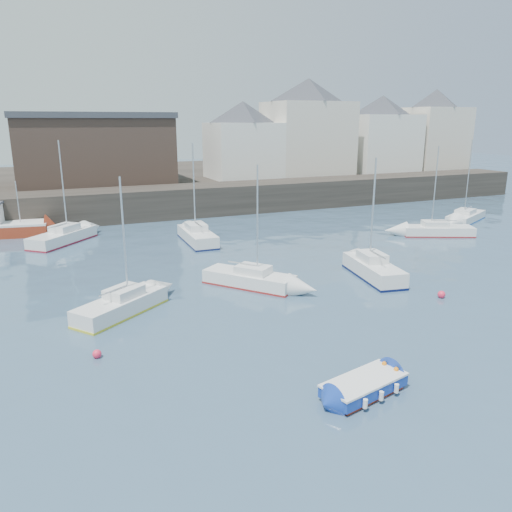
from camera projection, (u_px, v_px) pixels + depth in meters
name	position (u px, v px, depth m)	size (l,w,h in m)	color
water	(371.00, 362.00, 20.51)	(220.00, 220.00, 0.00)	#2D4760
quay_wall	(168.00, 202.00, 51.13)	(90.00, 5.00, 3.00)	#28231E
land_strip	(136.00, 183.00, 67.11)	(90.00, 32.00, 2.80)	#28231E
bldg_east_a	(308.00, 127.00, 63.03)	(13.36, 13.36, 11.80)	beige
bldg_east_b	(381.00, 133.00, 67.02)	(11.88, 11.88, 9.95)	white
bldg_east_c	(434.00, 129.00, 70.32)	(11.14, 11.14, 10.95)	beige
bldg_east_d	(243.00, 139.00, 59.54)	(11.14, 11.14, 8.95)	white
warehouse	(94.00, 148.00, 54.59)	(16.40, 10.40, 7.60)	#3D2D26
blue_dinghy	(364.00, 386.00, 17.97)	(3.54, 2.15, 0.63)	maroon
fishing_boat	(1.00, 226.00, 42.41)	(7.38, 3.75, 4.67)	maroon
sailboat_a	(122.00, 305.00, 25.46)	(5.30, 4.59, 6.95)	white
sailboat_b	(250.00, 279.00, 29.73)	(4.89, 5.50, 7.21)	white
sailboat_c	(373.00, 269.00, 31.37)	(2.72, 5.85, 7.41)	white
sailboat_d	(437.00, 230.00, 42.82)	(6.17, 4.18, 7.55)	white
sailboat_f	(197.00, 236.00, 40.40)	(2.10, 6.09, 7.86)	white
sailboat_g	(466.00, 217.00, 48.85)	(6.42, 4.61, 7.85)	white
sailboat_h	(63.00, 236.00, 40.22)	(5.71, 6.02, 8.09)	white
buoy_near	(97.00, 358.00, 20.85)	(0.38, 0.38, 0.38)	#FE2A4D
buoy_mid	(441.00, 298.00, 27.89)	(0.42, 0.42, 0.42)	#FE2A4D
buoy_far	(207.00, 277.00, 31.59)	(0.39, 0.39, 0.39)	#FE2A4D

